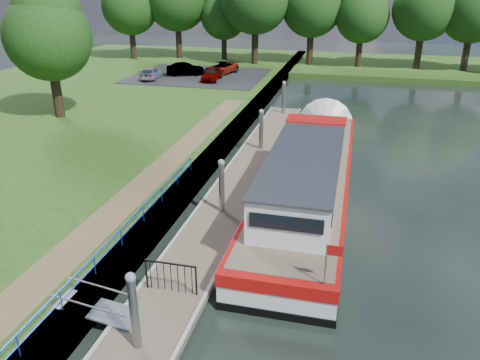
% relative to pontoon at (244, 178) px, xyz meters
% --- Properties ---
extents(ground, '(160.00, 160.00, 0.00)m').
position_rel_pontoon_xyz_m(ground, '(0.00, -13.00, -0.18)').
color(ground, black).
rests_on(ground, ground).
extents(bank_edge, '(1.10, 90.00, 0.78)m').
position_rel_pontoon_xyz_m(bank_edge, '(-2.55, 2.00, 0.20)').
color(bank_edge, '#473D2D').
rests_on(bank_edge, ground).
extents(far_bank, '(60.00, 18.00, 0.60)m').
position_rel_pontoon_xyz_m(far_bank, '(12.00, 39.00, 0.12)').
color(far_bank, '#254714').
rests_on(far_bank, ground).
extents(footpath, '(1.60, 40.00, 0.05)m').
position_rel_pontoon_xyz_m(footpath, '(-4.40, -5.00, 0.62)').
color(footpath, brown).
rests_on(footpath, riverbank).
extents(carpark, '(14.00, 12.00, 0.06)m').
position_rel_pontoon_xyz_m(carpark, '(-11.00, 25.00, 0.62)').
color(carpark, black).
rests_on(carpark, riverbank).
extents(blue_fence, '(0.04, 18.04, 0.72)m').
position_rel_pontoon_xyz_m(blue_fence, '(-2.75, -10.00, 1.13)').
color(blue_fence, '#0C2DBF').
rests_on(blue_fence, riverbank).
extents(pontoon, '(2.50, 30.00, 0.56)m').
position_rel_pontoon_xyz_m(pontoon, '(0.00, 0.00, 0.00)').
color(pontoon, brown).
rests_on(pontoon, ground).
extents(mooring_piles, '(0.30, 27.30, 3.55)m').
position_rel_pontoon_xyz_m(mooring_piles, '(0.00, 0.00, 1.10)').
color(mooring_piles, gray).
rests_on(mooring_piles, ground).
extents(gangway, '(2.58, 1.00, 0.92)m').
position_rel_pontoon_xyz_m(gangway, '(-1.85, -12.50, 0.44)').
color(gangway, '#A5A8AD').
rests_on(gangway, ground).
extents(gate_panel, '(1.85, 0.05, 1.15)m').
position_rel_pontoon_xyz_m(gate_panel, '(-0.00, -10.80, 0.97)').
color(gate_panel, black).
rests_on(gate_panel, ground).
extents(barge, '(4.36, 21.15, 4.78)m').
position_rel_pontoon_xyz_m(barge, '(3.60, -0.49, 0.90)').
color(barge, black).
rests_on(barge, ground).
extents(horizon_trees, '(54.38, 10.03, 12.87)m').
position_rel_pontoon_xyz_m(horizon_trees, '(-1.61, 35.68, 7.76)').
color(horizon_trees, '#332316').
rests_on(horizon_trees, ground).
extents(bank_tree_a, '(6.12, 6.12, 9.72)m').
position_rel_pontoon_xyz_m(bank_tree_a, '(-15.99, 7.08, 6.84)').
color(bank_tree_a, '#332316').
rests_on(bank_tree_a, riverbank).
extents(car_a, '(1.76, 3.95, 1.32)m').
position_rel_pontoon_xyz_m(car_a, '(-8.85, 22.75, 1.31)').
color(car_a, '#999999').
rests_on(car_a, carpark).
extents(car_b, '(4.24, 2.74, 1.32)m').
position_rel_pontoon_xyz_m(car_b, '(-12.38, 24.64, 1.31)').
color(car_b, '#999999').
rests_on(car_b, carpark).
extents(car_c, '(2.17, 4.15, 1.15)m').
position_rel_pontoon_xyz_m(car_c, '(-15.18, 21.96, 1.23)').
color(car_c, '#999999').
rests_on(car_c, carpark).
extents(car_d, '(3.38, 4.98, 1.27)m').
position_rel_pontoon_xyz_m(car_d, '(-8.87, 26.21, 1.29)').
color(car_d, '#999999').
rests_on(car_d, carpark).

